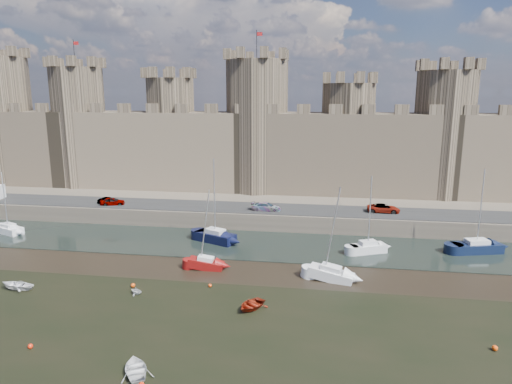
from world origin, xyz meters
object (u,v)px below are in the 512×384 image
car_2 (266,207)px  car_3 (384,208)px  sailboat_5 (331,273)px  car_0 (113,201)px  sailboat_0 (8,229)px  sailboat_3 (476,247)px  sailboat_4 (206,263)px  sailboat_2 (368,247)px  sailboat_1 (215,236)px  car_1 (108,201)px

car_2 → car_3: 17.44m
car_2 → sailboat_5: 21.31m
car_0 → sailboat_0: 15.02m
sailboat_3 → sailboat_4: (-32.67, -10.44, -0.11)m
car_2 → sailboat_0: 37.61m
car_3 → sailboat_4: (-22.08, -19.32, -2.46)m
sailboat_3 → sailboat_5: size_ratio=1.03×
sailboat_2 → sailboat_3: 13.86m
car_3 → sailboat_5: sailboat_5 is taller
sailboat_0 → car_2: bearing=34.8°
car_0 → sailboat_1: (18.58, -8.10, -2.26)m
car_0 → sailboat_2: size_ratio=0.38×
sailboat_2 → car_2: bearing=122.4°
sailboat_1 → sailboat_4: (1.19, -9.48, -0.17)m
car_2 → sailboat_3: size_ratio=0.41×
car_2 → sailboat_3: bearing=-103.7°
car_3 → sailboat_4: bearing=133.1°
car_1 → sailboat_2: size_ratio=0.33×
car_0 → sailboat_2: sailboat_2 is taller
car_0 → sailboat_3: sailboat_3 is taller
sailboat_2 → sailboat_5: 10.41m
sailboat_0 → sailboat_4: (31.73, -8.82, -0.02)m
car_1 → sailboat_0: bearing=121.1°
car_2 → car_3: car_3 is taller
car_2 → sailboat_2: (14.28, -9.61, -2.34)m
sailboat_1 → sailboat_5: (15.47, -10.56, -0.13)m
sailboat_5 → sailboat_3: bearing=44.6°
car_3 → sailboat_1: sailboat_1 is taller
car_1 → sailboat_5: bearing=-128.8°
sailboat_3 → sailboat_4: size_ratio=1.14×
sailboat_0 → sailboat_2: (50.72, -0.62, 0.08)m
sailboat_1 → sailboat_5: sailboat_1 is taller
sailboat_4 → sailboat_0: bearing=163.2°
sailboat_3 → sailboat_4: bearing=-176.8°
car_0 → car_3: bearing=-104.1°
sailboat_5 → sailboat_2: bearing=75.6°
sailboat_0 → sailboat_3: size_ratio=0.83×
sailboat_0 → sailboat_2: 50.72m
sailboat_1 → sailboat_4: 9.56m
car_3 → sailboat_4: 29.44m
sailboat_0 → sailboat_5: bearing=8.8°
sailboat_1 → sailboat_3: (33.87, 0.96, -0.06)m
sailboat_3 → sailboat_5: sailboat_3 is taller
car_2 → sailboat_0: size_ratio=0.49×
sailboat_2 → sailboat_4: bearing=179.7°
sailboat_5 → sailboat_0: bearing=-179.6°
sailboat_3 → sailboat_0: bearing=166.9°
car_0 → sailboat_5: size_ratio=0.36×
sailboat_1 → sailboat_4: bearing=-59.1°
sailboat_1 → car_2: bearing=78.4°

